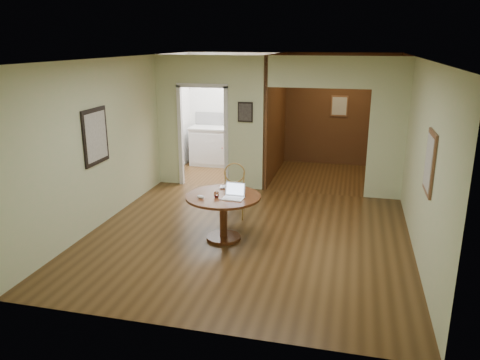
% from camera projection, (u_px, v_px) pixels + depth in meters
% --- Properties ---
extents(floor, '(5.00, 5.00, 0.00)m').
position_uv_depth(floor, '(246.00, 238.00, 7.32)').
color(floor, '#3F2812').
rests_on(floor, ground).
extents(room_shell, '(5.20, 7.50, 5.00)m').
position_uv_depth(room_shell, '(258.00, 123.00, 9.94)').
color(room_shell, white).
rests_on(room_shell, ground).
extents(dining_table, '(1.14, 1.14, 0.72)m').
position_uv_depth(dining_table, '(223.00, 207.00, 7.14)').
color(dining_table, '#5F3117').
rests_on(dining_table, ground).
extents(chair, '(0.48, 0.48, 0.94)m').
position_uv_depth(chair, '(234.00, 187.00, 8.10)').
color(chair, olive).
rests_on(chair, ground).
extents(open_laptop, '(0.32, 0.28, 0.22)m').
position_uv_depth(open_laptop, '(234.00, 194.00, 6.97)').
color(open_laptop, white).
rests_on(open_laptop, dining_table).
extents(closed_laptop, '(0.39, 0.28, 0.03)m').
position_uv_depth(closed_laptop, '(231.00, 188.00, 7.38)').
color(closed_laptop, '#B7B7BC').
rests_on(closed_laptop, dining_table).
extents(mouse, '(0.13, 0.09, 0.05)m').
position_uv_depth(mouse, '(201.00, 197.00, 6.95)').
color(mouse, white).
rests_on(mouse, dining_table).
extents(wine_glass, '(0.08, 0.08, 0.09)m').
position_uv_depth(wine_glass, '(216.00, 195.00, 6.98)').
color(wine_glass, white).
rests_on(wine_glass, dining_table).
extents(pen, '(0.11, 0.09, 0.01)m').
position_uv_depth(pen, '(223.00, 199.00, 6.90)').
color(pen, navy).
rests_on(pen, dining_table).
extents(kitchen_cabinet, '(2.06, 0.60, 0.94)m').
position_uv_depth(kitchen_cabinet, '(231.00, 147.00, 11.40)').
color(kitchen_cabinet, white).
rests_on(kitchen_cabinet, ground).
extents(grocery_bag, '(0.37, 0.35, 0.29)m').
position_uv_depth(grocery_bag, '(264.00, 123.00, 11.04)').
color(grocery_bag, tan).
rests_on(grocery_bag, kitchen_cabinet).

